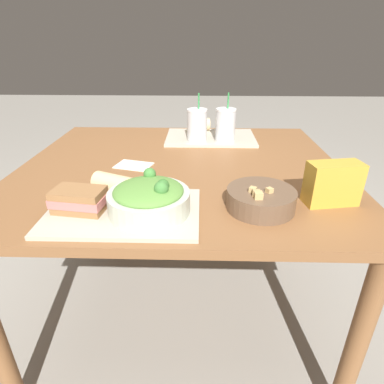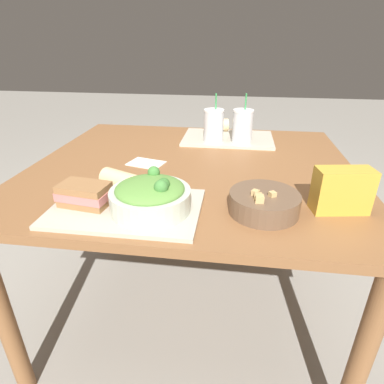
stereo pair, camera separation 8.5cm
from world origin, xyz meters
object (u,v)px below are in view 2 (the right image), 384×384
Objects in this scene: salad_bowl at (151,196)px; drink_cup_dark at (214,127)px; baguette_near at (121,181)px; soup_bowl at (264,202)px; sandwich_near at (85,194)px; napkin_folded at (146,163)px; drink_cup_red at (242,127)px; baguette_far at (218,125)px; chip_bag at (342,190)px.

drink_cup_dark is at bearing 79.75° from salad_bowl.
drink_cup_dark is at bearing 0.68° from baguette_near.
soup_bowl reaches higher than baguette_near.
sandwich_near reaches higher than napkin_folded.
salad_bowl is 1.04× the size of drink_cup_red.
chip_bag is (0.40, -0.76, 0.02)m from baguette_far.
soup_bowl is 1.21× the size of chip_bag.
baguette_far is 0.86m from chip_bag.
baguette_far is (0.13, 0.85, -0.01)m from salad_bowl.
soup_bowl is at bearing -37.00° from napkin_folded.
baguette_near is 0.78m from baguette_far.
chip_bag reaches higher than napkin_folded.
salad_bowl is 1.94× the size of baguette_far.
baguette_far is 0.75× the size of napkin_folded.
baguette_far is at bearing 102.90° from soup_bowl.
baguette_near is at bearing -123.74° from drink_cup_red.
drink_cup_red is at bearing 0.00° from drink_cup_dark.
soup_bowl is 0.22m from chip_bag.
chip_bag is at bearing 9.44° from salad_bowl.
soup_bowl reaches higher than sandwich_near.
drink_cup_red is (0.13, 0.00, 0.00)m from drink_cup_dark.
chip_bag is (0.28, -0.58, -0.02)m from drink_cup_red.
baguette_near is at bearing -113.61° from drink_cup_dark.
chip_bag is (0.40, -0.58, -0.02)m from drink_cup_dark.
soup_bowl is 0.82m from baguette_far.
drink_cup_red reaches higher than baguette_near.
soup_bowl reaches higher than napkin_folded.
drink_cup_red is at bearing 69.50° from salad_bowl.
sandwich_near is at bearing -123.73° from drink_cup_red.
sandwich_near is (-0.20, 0.00, -0.01)m from salad_bowl.
drink_cup_dark reaches higher than sandwich_near.
baguette_near is 0.67× the size of drink_cup_dark.
chip_bag is (0.21, 0.04, 0.03)m from soup_bowl.
drink_cup_red is (-0.06, 0.62, 0.05)m from soup_bowl.
salad_bowl is at bearing -171.23° from soup_bowl.
sandwich_near is 0.71× the size of drink_cup_red.
drink_cup_dark reaches higher than salad_bowl.
baguette_near is 0.65m from chip_bag.
napkin_folded is (0.08, 0.37, -0.04)m from sandwich_near.
baguette_near and baguette_far have the same top height.
baguette_near is at bearing -91.00° from napkin_folded.
chip_bag reaches higher than baguette_far.
drink_cup_red is 1.41× the size of napkin_folded.
sandwich_near is 1.33× the size of baguette_far.
soup_bowl is 1.28× the size of sandwich_near.
napkin_folded is (0.00, 0.26, -0.04)m from baguette_near.
baguette_far is 0.18m from drink_cup_dark.
drink_cup_dark is at bearing 72.58° from sandwich_near.
salad_bowl is 1.57× the size of baguette_near.
baguette_near is at bearing 138.46° from salad_bowl.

